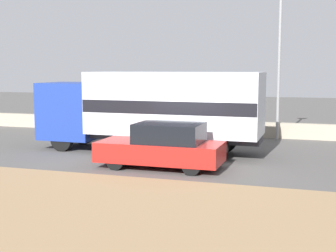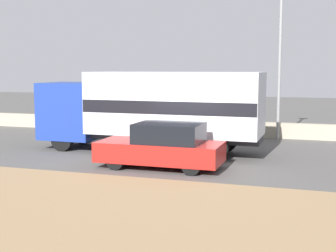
% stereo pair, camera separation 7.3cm
% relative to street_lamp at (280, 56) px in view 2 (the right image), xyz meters
% --- Properties ---
extents(ground_plane, '(80.00, 80.00, 0.00)m').
position_rel_street_lamp_xyz_m(ground_plane, '(-2.80, -6.97, -3.93)').
color(ground_plane, '#514F4C').
extents(dirt_shoulder_foreground, '(60.00, 6.33, 0.04)m').
position_rel_street_lamp_xyz_m(dirt_shoulder_foreground, '(-2.80, -12.45, -3.91)').
color(dirt_shoulder_foreground, '#937551').
rests_on(dirt_shoulder_foreground, ground_plane).
extents(stone_wall_backdrop, '(60.00, 0.35, 0.74)m').
position_rel_street_lamp_xyz_m(stone_wall_backdrop, '(-2.80, 0.52, -3.56)').
color(stone_wall_backdrop, '#A39984').
rests_on(stone_wall_backdrop, ground_plane).
extents(street_lamp, '(0.56, 0.28, 6.77)m').
position_rel_street_lamp_xyz_m(street_lamp, '(0.00, 0.00, 0.00)').
color(street_lamp, gray).
rests_on(street_lamp, ground_plane).
extents(box_truck, '(9.05, 2.57, 3.21)m').
position_rel_street_lamp_xyz_m(box_truck, '(-4.40, -4.87, -2.10)').
color(box_truck, navy).
rests_on(box_truck, ground_plane).
extents(car_hatchback, '(4.20, 1.77, 1.54)m').
position_rel_street_lamp_xyz_m(car_hatchback, '(-3.15, -7.63, -3.18)').
color(car_hatchback, '#B21E19').
rests_on(car_hatchback, ground_plane).
extents(pedestrian, '(0.40, 0.40, 1.82)m').
position_rel_street_lamp_xyz_m(pedestrian, '(-10.81, -1.98, -2.98)').
color(pedestrian, slate).
rests_on(pedestrian, ground_plane).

